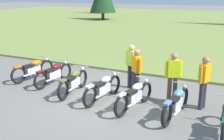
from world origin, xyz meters
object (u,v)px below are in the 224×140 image
motorcycle_maroon (54,73)px  rider_with_back_turned (204,80)px  rider_in_hivis_vest (131,64)px  motorcycle_orange (33,69)px  rider_near_row_end (173,75)px  motorcycle_silver (103,88)px  motorcycle_sky_blue (176,103)px  rider_checking_bike (137,70)px  motorcycle_olive (74,82)px  motorcycle_cream (134,96)px

motorcycle_maroon → rider_with_back_turned: rider_with_back_turned is taller
rider_in_hivis_vest → motorcycle_orange: bearing=-169.1°
rider_near_row_end → motorcycle_silver: bearing=-159.0°
motorcycle_orange → rider_with_back_turned: bearing=-0.3°
motorcycle_maroon → motorcycle_sky_blue: bearing=-9.8°
motorcycle_maroon → motorcycle_silver: same height
motorcycle_silver → motorcycle_sky_blue: (2.51, -0.23, 0.00)m
rider_checking_bike → rider_near_row_end: 1.27m
motorcycle_sky_blue → rider_near_row_end: 1.23m
motorcycle_olive → rider_with_back_turned: bearing=8.0°
motorcycle_olive → motorcycle_silver: bearing=-5.4°
rider_with_back_turned → motorcycle_cream: bearing=-153.3°
motorcycle_maroon → motorcycle_cream: (3.72, -0.85, 0.00)m
motorcycle_orange → motorcycle_cream: size_ratio=1.00×
motorcycle_olive → rider_with_back_turned: rider_with_back_turned is taller
motorcycle_olive → rider_in_hivis_vest: bearing=40.9°
motorcycle_silver → rider_checking_bike: bearing=44.7°
motorcycle_olive → motorcycle_sky_blue: size_ratio=1.00×
motorcycle_maroon → motorcycle_silver: (2.51, -0.64, 0.00)m
motorcycle_orange → motorcycle_silver: 3.75m
motorcycle_orange → motorcycle_cream: 4.97m
motorcycle_olive → rider_near_row_end: (3.38, 0.70, 0.51)m
motorcycle_sky_blue → rider_checking_bike: rider_checking_bike is taller
motorcycle_orange → rider_checking_bike: (4.52, 0.08, 0.51)m
motorcycle_silver → motorcycle_sky_blue: bearing=-5.3°
motorcycle_cream → motorcycle_sky_blue: 1.30m
motorcycle_maroon → motorcycle_olive: (1.26, -0.52, 0.00)m
motorcycle_sky_blue → rider_checking_bike: bearing=146.8°
motorcycle_maroon → motorcycle_sky_blue: size_ratio=1.00×
motorcycle_silver → motorcycle_cream: same height
motorcycle_silver → rider_checking_bike: (0.86, 0.85, 0.51)m
rider_checking_bike → rider_in_hivis_vest: size_ratio=1.00×
motorcycle_maroon → motorcycle_silver: bearing=-14.2°
motorcycle_olive → motorcycle_sky_blue: (3.76, -0.35, 0.00)m
motorcycle_maroon → rider_near_row_end: bearing=2.2°
rider_in_hivis_vest → rider_near_row_end: 1.88m
motorcycle_olive → rider_with_back_turned: (4.35, 0.61, 0.51)m
motorcycle_maroon → motorcycle_olive: size_ratio=1.00×
rider_in_hivis_vest → rider_near_row_end: size_ratio=1.00×
rider_with_back_turned → rider_near_row_end: same height
rider_checking_bike → motorcycle_maroon: bearing=-176.4°
motorcycle_sky_blue → rider_checking_bike: 2.04m
motorcycle_maroon → motorcycle_cream: bearing=-12.9°
motorcycle_orange → motorcycle_olive: 2.50m
motorcycle_sky_blue → rider_in_hivis_vest: bearing=140.1°
motorcycle_orange → rider_checking_bike: rider_checking_bike is taller
motorcycle_silver → rider_in_hivis_vest: (0.39, 1.54, 0.51)m
motorcycle_orange → rider_in_hivis_vest: (4.05, 0.78, 0.51)m
motorcycle_cream → rider_near_row_end: (0.91, 1.03, 0.51)m
motorcycle_orange → motorcycle_olive: bearing=-15.0°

